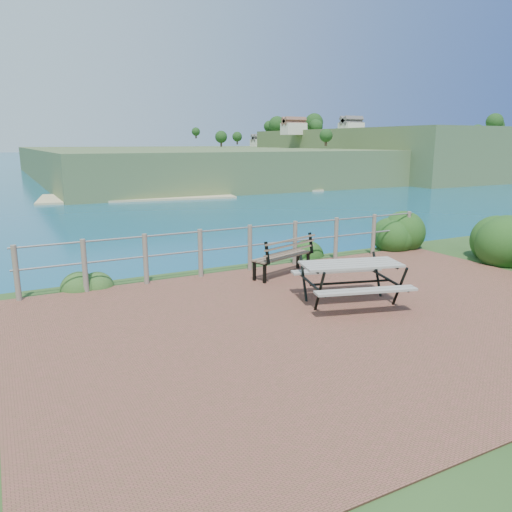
{
  "coord_description": "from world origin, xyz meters",
  "views": [
    {
      "loc": [
        -4.81,
        -6.07,
        2.76
      ],
      "look_at": [
        -0.73,
        1.69,
        0.75
      ],
      "focal_mm": 35.0,
      "sensor_mm": 36.0,
      "label": 1
    }
  ],
  "objects": [
    {
      "name": "park_bench",
      "position": [
        0.4,
        2.65,
        0.56
      ],
      "size": [
        1.55,
        0.83,
        0.85
      ],
      "rotation": [
        0.0,
        0.0,
        0.32
      ],
      "color": "brown",
      "rests_on": "ground"
    },
    {
      "name": "shrub_lip_west",
      "position": [
        -3.4,
        3.73,
        0.0
      ],
      "size": [
        0.76,
        0.76,
        0.49
      ],
      "primitive_type": "ellipsoid",
      "color": "#25511E",
      "rests_on": "ground"
    },
    {
      "name": "safety_railing",
      "position": [
        0.0,
        3.35,
        0.57
      ],
      "size": [
        9.4,
        0.1,
        1.0
      ],
      "color": "#6B5B4C",
      "rests_on": "ground"
    },
    {
      "name": "ground",
      "position": [
        0.0,
        0.0,
        0.0
      ],
      "size": [
        10.0,
        7.0,
        0.12
      ],
      "primitive_type": "cube",
      "color": "brown",
      "rests_on": "ground"
    },
    {
      "name": "picnic_table",
      "position": [
        0.5,
        0.51,
        0.46
      ],
      "size": [
        1.82,
        1.43,
        0.72
      ],
      "rotation": [
        0.0,
        0.0,
        -0.28
      ],
      "color": "gray",
      "rests_on": "ground"
    },
    {
      "name": "shrub_right_edge",
      "position": [
        4.53,
        3.48,
        0.0
      ],
      "size": [
        1.15,
        1.15,
        1.63
      ],
      "primitive_type": "ellipsoid",
      "color": "#1A4615",
      "rests_on": "ground"
    },
    {
      "name": "ocean",
      "position": [
        0.0,
        200.0,
        0.0
      ],
      "size": [
        1200.0,
        1200.0,
        0.0
      ],
      "primitive_type": "plane",
      "color": "#136576",
      "rests_on": "ground"
    },
    {
      "name": "shrub_lip_east",
      "position": [
        2.03,
        4.22,
        0.0
      ],
      "size": [
        0.76,
        0.76,
        0.49
      ],
      "primitive_type": "ellipsoid",
      "color": "#1A4615",
      "rests_on": "ground"
    },
    {
      "name": "shrub_right_front",
      "position": [
        5.5,
        1.56,
        0.0
      ],
      "size": [
        1.28,
        1.28,
        1.82
      ],
      "primitive_type": "ellipsoid",
      "color": "#1A4615",
      "rests_on": "ground"
    },
    {
      "name": "distant_bay",
      "position": [
        173.07,
        202.61,
        -1.52
      ],
      "size": [
        290.0,
        232.36,
        24.0
      ],
      "color": "#3E5128",
      "rests_on": "ground"
    }
  ]
}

